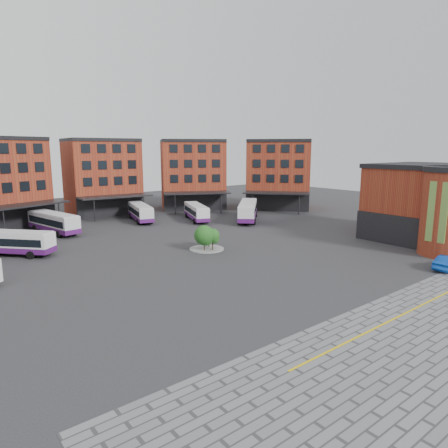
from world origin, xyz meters
TOP-DOWN VIEW (x-y plane):
  - ground at (0.00, 0.00)m, footprint 160.00×160.00m
  - yellow_line at (2.00, -14.00)m, footprint 26.00×0.15m
  - main_building at (-4.77, 38.25)m, footprint 94.14×42.48m
  - east_building at (28.70, -3.06)m, footprint 17.40×15.40m
  - tree_island at (1.74, 11.50)m, footprint 4.40×4.40m
  - bus_b at (-18.15, 24.27)m, footprint 8.86×9.43m
  - bus_c at (-10.39, 34.42)m, footprint 4.84×11.44m
  - bus_d at (4.76, 35.88)m, footprint 5.06×10.87m
  - bus_e at (12.91, 30.20)m, footprint 5.84×10.32m
  - bus_f at (19.93, 24.27)m, footprint 10.40×10.46m

SIDE VIEW (x-z plane):
  - ground at x=0.00m, z-range 0.00..0.00m
  - yellow_line at x=2.00m, z-range 0.02..0.04m
  - bus_e at x=12.91m, z-range 0.12..2.98m
  - bus_b at x=-18.15m, z-range 0.12..3.09m
  - bus_d at x=4.76m, z-range 0.12..3.11m
  - bus_c at x=-10.39m, z-range 0.13..3.27m
  - tree_island at x=1.74m, z-range 0.10..3.41m
  - bus_f at x=19.93m, z-range 0.14..3.52m
  - east_building at x=28.70m, z-range -0.01..10.59m
  - main_building at x=-4.77m, z-range -0.07..14.53m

